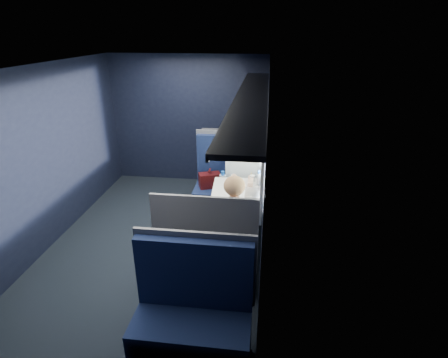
# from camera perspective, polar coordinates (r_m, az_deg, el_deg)

# --- Properties ---
(ground) EXTENTS (2.80, 4.20, 0.01)m
(ground) POSITION_cam_1_polar(r_m,az_deg,el_deg) (5.01, -10.43, -9.57)
(ground) COLOR black
(room_shell) EXTENTS (3.00, 4.40, 2.40)m
(room_shell) POSITION_cam_1_polar(r_m,az_deg,el_deg) (4.38, -11.54, 6.90)
(room_shell) COLOR black
(room_shell) RESTS_ON ground
(table) EXTENTS (0.62, 1.00, 0.74)m
(table) POSITION_cam_1_polar(r_m,az_deg,el_deg) (4.48, 1.68, -3.45)
(table) COLOR #54565E
(table) RESTS_ON ground
(seat_bay_near) EXTENTS (1.04, 0.62, 1.26)m
(seat_bay_near) POSITION_cam_1_polar(r_m,az_deg,el_deg) (5.39, 0.50, -1.48)
(seat_bay_near) COLOR #0C1537
(seat_bay_near) RESTS_ON ground
(seat_bay_far) EXTENTS (1.04, 0.62, 1.26)m
(seat_bay_far) POSITION_cam_1_polar(r_m,az_deg,el_deg) (3.89, -2.36, -12.39)
(seat_bay_far) COLOR #0C1537
(seat_bay_far) RESTS_ON ground
(seat_row_front) EXTENTS (1.04, 0.51, 1.16)m
(seat_row_front) POSITION_cam_1_polar(r_m,az_deg,el_deg) (6.24, 1.57, 1.98)
(seat_row_front) COLOR #0C1537
(seat_row_front) RESTS_ON ground
(seat_row_back) EXTENTS (1.04, 0.51, 1.16)m
(seat_row_back) POSITION_cam_1_polar(r_m,az_deg,el_deg) (3.20, -5.21, -22.03)
(seat_row_back) COLOR #0C1537
(seat_row_back) RESTS_ON ground
(man) EXTENTS (0.53, 0.56, 1.32)m
(man) POSITION_cam_1_polar(r_m,az_deg,el_deg) (5.09, 3.20, 0.60)
(man) COLOR black
(man) RESTS_ON ground
(woman) EXTENTS (0.53, 0.56, 1.32)m
(woman) POSITION_cam_1_polar(r_m,az_deg,el_deg) (3.83, 1.69, -7.39)
(woman) COLOR black
(woman) RESTS_ON ground
(papers) EXTENTS (0.65, 0.90, 0.01)m
(papers) POSITION_cam_1_polar(r_m,az_deg,el_deg) (4.54, 1.86, -1.98)
(papers) COLOR white
(papers) RESTS_ON table
(laptop) EXTENTS (0.25, 0.32, 0.24)m
(laptop) POSITION_cam_1_polar(r_m,az_deg,el_deg) (4.47, 5.69, -1.64)
(laptop) COLOR silver
(laptop) RESTS_ON table
(bottle_small) EXTENTS (0.06, 0.06, 0.21)m
(bottle_small) POSITION_cam_1_polar(r_m,az_deg,el_deg) (4.71, 5.71, 0.04)
(bottle_small) COLOR silver
(bottle_small) RESTS_ON table
(cup) EXTENTS (0.07, 0.07, 0.09)m
(cup) POSITION_cam_1_polar(r_m,az_deg,el_deg) (4.82, 4.61, 0.09)
(cup) COLOR white
(cup) RESTS_ON table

